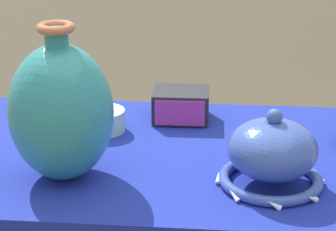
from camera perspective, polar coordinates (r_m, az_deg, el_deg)
display_table at (r=1.51m, az=1.52°, el=-6.51°), size 1.15×0.65×0.77m
vase_tall_bulbous at (r=1.34m, az=-9.30°, el=0.35°), size 0.21×0.21×0.33m
vase_dome_bell at (r=1.33m, az=9.04°, el=-3.44°), size 0.22×0.22×0.17m
mosaic_tile_box at (r=1.66m, az=1.14°, el=0.90°), size 0.14×0.12×0.08m
pot_squat_celadon at (r=1.60m, az=-5.69°, el=-0.42°), size 0.11×0.11×0.05m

